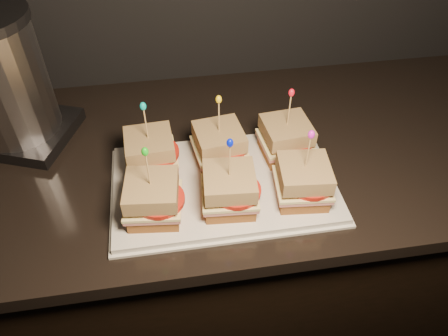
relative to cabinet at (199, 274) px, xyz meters
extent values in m
cube|color=black|center=(0.00, 0.00, 0.00)|extent=(2.63, 0.59, 0.91)
cube|color=black|center=(0.00, 0.00, 0.47)|extent=(2.67, 0.63, 0.03)
cube|color=silver|center=(0.06, -0.12, 0.50)|extent=(0.44, 0.27, 0.02)
cube|color=silver|center=(0.06, -0.12, 0.49)|extent=(0.45, 0.28, 0.01)
cube|color=brown|center=(-0.08, -0.05, 0.52)|extent=(0.10, 0.10, 0.03)
cube|color=#CD6C6E|center=(-0.08, -0.05, 0.54)|extent=(0.11, 0.10, 0.01)
cube|color=#F9EB9B|center=(-0.08, -0.05, 0.54)|extent=(0.11, 0.10, 0.01)
cylinder|color=#B51F12|center=(-0.07, -0.06, 0.55)|extent=(0.09, 0.09, 0.01)
cube|color=brown|center=(-0.08, -0.05, 0.57)|extent=(0.10, 0.10, 0.03)
cylinder|color=tan|center=(-0.08, -0.05, 0.62)|extent=(0.00, 0.00, 0.09)
ellipsoid|color=#03B2A5|center=(-0.08, -0.05, 0.66)|extent=(0.01, 0.01, 0.02)
cube|color=brown|center=(0.06, -0.05, 0.52)|extent=(0.10, 0.10, 0.03)
cube|color=#CD6C6E|center=(0.06, -0.05, 0.54)|extent=(0.11, 0.11, 0.01)
cube|color=#F9EB9B|center=(0.06, -0.05, 0.54)|extent=(0.11, 0.11, 0.01)
cylinder|color=#B51F12|center=(0.07, -0.06, 0.55)|extent=(0.09, 0.09, 0.01)
cube|color=brown|center=(0.06, -0.05, 0.57)|extent=(0.10, 0.10, 0.03)
cylinder|color=tan|center=(0.06, -0.05, 0.62)|extent=(0.00, 0.00, 0.09)
ellipsoid|color=yellow|center=(0.06, -0.05, 0.66)|extent=(0.01, 0.01, 0.02)
cube|color=brown|center=(0.20, -0.05, 0.52)|extent=(0.10, 0.10, 0.03)
cube|color=#CD6C6E|center=(0.20, -0.05, 0.54)|extent=(0.11, 0.11, 0.01)
cube|color=#F9EB9B|center=(0.20, -0.05, 0.54)|extent=(0.11, 0.11, 0.01)
cylinder|color=#B51F12|center=(0.21, -0.06, 0.55)|extent=(0.09, 0.09, 0.01)
cube|color=brown|center=(0.20, -0.05, 0.57)|extent=(0.10, 0.10, 0.03)
cylinder|color=tan|center=(0.20, -0.05, 0.62)|extent=(0.00, 0.00, 0.09)
ellipsoid|color=red|center=(0.20, -0.05, 0.66)|extent=(0.01, 0.01, 0.02)
cube|color=brown|center=(-0.08, -0.18, 0.52)|extent=(0.10, 0.10, 0.03)
cube|color=#CD6C6E|center=(-0.08, -0.18, 0.54)|extent=(0.11, 0.11, 0.01)
cube|color=#F9EB9B|center=(-0.08, -0.18, 0.54)|extent=(0.11, 0.11, 0.01)
cylinder|color=#B51F12|center=(-0.07, -0.19, 0.55)|extent=(0.09, 0.09, 0.01)
cube|color=brown|center=(-0.08, -0.18, 0.57)|extent=(0.10, 0.10, 0.03)
cylinder|color=tan|center=(-0.08, -0.18, 0.62)|extent=(0.00, 0.00, 0.09)
ellipsoid|color=#1BB619|center=(-0.08, -0.18, 0.66)|extent=(0.01, 0.01, 0.02)
cube|color=brown|center=(0.06, -0.18, 0.52)|extent=(0.10, 0.10, 0.03)
cube|color=#CD6C6E|center=(0.06, -0.18, 0.54)|extent=(0.11, 0.10, 0.01)
cube|color=#F9EB9B|center=(0.06, -0.18, 0.54)|extent=(0.11, 0.11, 0.01)
cylinder|color=#B51F12|center=(0.07, -0.19, 0.55)|extent=(0.09, 0.09, 0.01)
cube|color=brown|center=(0.06, -0.18, 0.57)|extent=(0.10, 0.10, 0.03)
cylinder|color=tan|center=(0.06, -0.18, 0.62)|extent=(0.00, 0.00, 0.09)
ellipsoid|color=#0413CF|center=(0.06, -0.18, 0.66)|extent=(0.01, 0.01, 0.02)
cube|color=brown|center=(0.20, -0.18, 0.52)|extent=(0.10, 0.10, 0.03)
cube|color=#CD6C6E|center=(0.20, -0.18, 0.54)|extent=(0.11, 0.11, 0.01)
cube|color=#F9EB9B|center=(0.20, -0.18, 0.54)|extent=(0.11, 0.11, 0.01)
cylinder|color=#B51F12|center=(0.21, -0.19, 0.55)|extent=(0.09, 0.09, 0.01)
cube|color=brown|center=(0.20, -0.18, 0.57)|extent=(0.10, 0.10, 0.03)
cylinder|color=tan|center=(0.20, -0.18, 0.62)|extent=(0.00, 0.00, 0.09)
ellipsoid|color=#D51DD0|center=(0.20, -0.18, 0.66)|extent=(0.01, 0.01, 0.02)
cube|color=#262628|center=(-0.38, 0.12, 0.50)|extent=(0.28, 0.26, 0.03)
cylinder|color=silver|center=(-0.38, 0.12, 0.64)|extent=(0.19, 0.19, 0.25)
camera|label=1|loc=(-0.04, -0.72, 1.13)|focal=35.00mm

